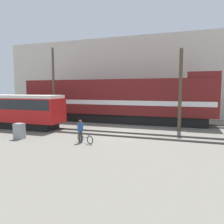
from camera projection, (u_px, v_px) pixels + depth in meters
The scene contains 11 objects.
ground_plane at pixel (123, 133), 19.02m from camera, with size 120.00×120.00×0.00m, color slate.
track_near at pixel (120, 134), 18.18m from camera, with size 60.00×1.50×0.14m.
track_far at pixel (137, 123), 24.58m from camera, with size 60.00×1.51×0.14m.
building_backdrop at pixel (151, 78), 32.45m from camera, with size 45.15×6.00×11.12m.
freight_locomotive at pixel (115, 100), 25.18m from camera, with size 21.99×3.04×5.50m.
streetcar at pixel (12, 109), 21.60m from camera, with size 10.90×2.54×3.25m.
bicycle at pixel (85, 139), 15.42m from camera, with size 1.53×0.76×0.67m.
person at pixel (80, 129), 15.48m from camera, with size 0.34×0.42×1.64m.
utility_pole_left at pixel (54, 86), 23.72m from camera, with size 0.25×0.25×8.24m.
utility_pole_center at pixel (180, 90), 19.52m from camera, with size 0.31×0.31×7.39m.
signal_box at pixel (19, 131), 16.72m from camera, with size 0.70×0.60×1.20m.
Camera 1 is at (5.18, -18.03, 3.77)m, focal length 35.00 mm.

